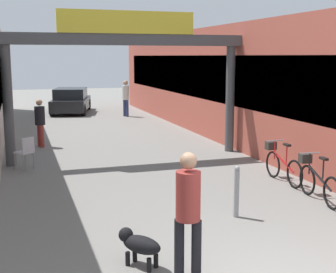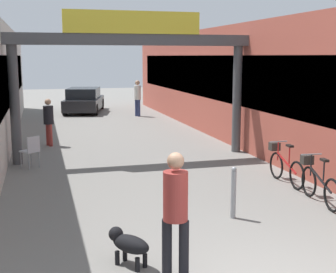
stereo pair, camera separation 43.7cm
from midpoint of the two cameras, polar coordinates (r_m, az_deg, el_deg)
storefront_right at (r=17.67m, az=9.03°, el=6.44°), size 3.00×26.00×4.07m
arcade_sign_gateway at (r=13.86m, az=-5.98°, el=9.78°), size 7.40×0.47×4.30m
pedestrian_with_dog at (r=6.42m, az=0.50°, el=-8.52°), size 0.46×0.46×1.77m
pedestrian_carrying_crate at (r=16.33m, az=-16.09°, el=1.96°), size 0.42×0.42×1.61m
pedestrian_elderly_walking at (r=23.80m, az=-5.70°, el=4.97°), size 0.44×0.44×1.82m
dog_on_leash at (r=7.00m, az=-5.46°, el=-12.92°), size 0.65×0.72×0.53m
bicycle_black_second at (r=10.37m, az=16.53°, el=-5.13°), size 0.46×1.69×0.98m
bicycle_red_third at (r=11.68m, az=12.59°, el=-3.30°), size 0.46×1.69×0.98m
bollard_post_metal at (r=8.97m, az=6.97°, el=-6.65°), size 0.10×0.10×1.00m
cafe_chair_aluminium_nearer at (r=13.18m, az=-17.86°, el=-1.59°), size 0.56×0.56×0.89m
parked_car_black at (r=25.89m, az=-12.22°, el=4.27°), size 2.63×4.30×1.33m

